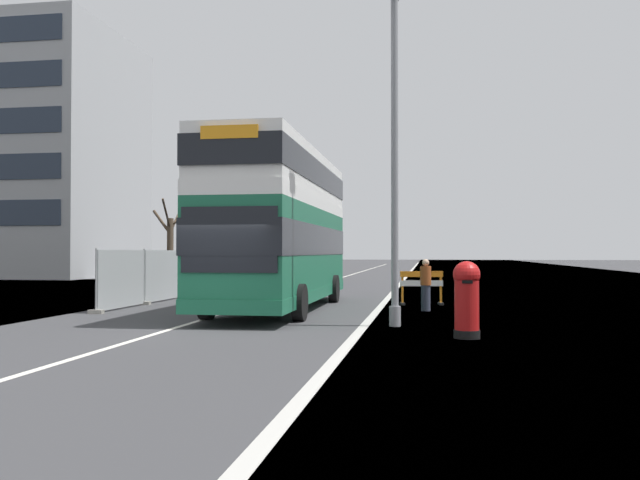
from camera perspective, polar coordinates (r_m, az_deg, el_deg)
ground at (r=15.80m, az=-6.90°, el=-7.92°), size 140.00×280.00×0.10m
double_decker_bus at (r=21.51m, az=-3.36°, el=1.18°), size 2.90×11.57×5.03m
lamppost_foreground at (r=16.81m, az=6.42°, el=6.34°), size 0.29×0.70×8.48m
red_pillar_postbox at (r=14.66m, az=12.46°, el=-4.70°), size 0.58×0.58×1.65m
roadworks_barrier at (r=23.50m, az=8.70°, el=-3.74°), size 1.54×0.70×1.17m
construction_site_fence at (r=33.62m, az=-7.73°, el=-2.56°), size 0.44×27.40×1.96m
car_oncoming_near at (r=36.30m, az=-1.80°, el=-2.38°), size 2.05×4.42×2.10m
car_receding_mid at (r=45.43m, az=-0.12°, el=-2.03°), size 2.00×3.88×2.23m
bare_tree_far_verge_near at (r=41.99m, az=-12.73°, el=-0.30°), size 2.41×3.05×5.04m
bare_tree_far_verge_mid at (r=55.87m, az=-10.13°, el=-0.19°), size 2.83×2.85×4.98m
pedestrian_at_kerb at (r=21.15m, az=9.05°, el=-3.82°), size 0.34×0.34×1.62m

